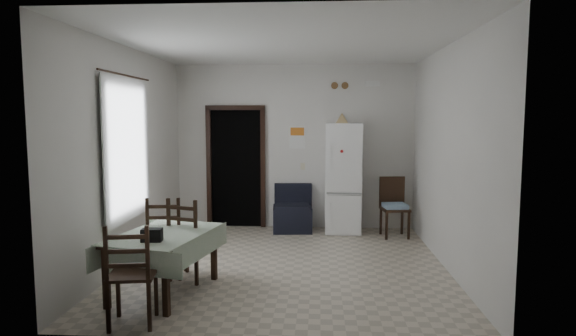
# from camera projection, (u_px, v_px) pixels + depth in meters

# --- Properties ---
(ground) EXTENTS (4.50, 4.50, 0.00)m
(ground) POSITION_uv_depth(u_px,v_px,m) (286.00, 264.00, 6.46)
(ground) COLOR beige
(ground) RESTS_ON ground
(ceiling) EXTENTS (4.20, 4.50, 0.02)m
(ceiling) POSITION_uv_depth(u_px,v_px,m) (285.00, 44.00, 6.16)
(ceiling) COLOR white
(ceiling) RESTS_ON ground
(wall_back) EXTENTS (4.20, 0.02, 2.90)m
(wall_back) POSITION_uv_depth(u_px,v_px,m) (294.00, 147.00, 8.54)
(wall_back) COLOR silver
(wall_back) RESTS_ON ground
(wall_front) EXTENTS (4.20, 0.02, 2.90)m
(wall_front) POSITION_uv_depth(u_px,v_px,m) (267.00, 178.00, 4.08)
(wall_front) COLOR silver
(wall_front) RESTS_ON ground
(wall_left) EXTENTS (0.02, 4.50, 2.90)m
(wall_left) POSITION_uv_depth(u_px,v_px,m) (130.00, 156.00, 6.45)
(wall_left) COLOR silver
(wall_left) RESTS_ON ground
(wall_right) EXTENTS (0.02, 4.50, 2.90)m
(wall_right) POSITION_uv_depth(u_px,v_px,m) (448.00, 158.00, 6.17)
(wall_right) COLOR silver
(wall_right) RESTS_ON ground
(doorway) EXTENTS (1.06, 0.52, 2.22)m
(doorway) POSITION_uv_depth(u_px,v_px,m) (238.00, 167.00, 8.86)
(doorway) COLOR black
(doorway) RESTS_ON ground
(window_recess) EXTENTS (0.10, 1.20, 1.60)m
(window_recess) POSITION_uv_depth(u_px,v_px,m) (120.00, 149.00, 6.24)
(window_recess) COLOR silver
(window_recess) RESTS_ON ground
(curtain) EXTENTS (0.02, 1.45, 1.85)m
(curtain) POSITION_uv_depth(u_px,v_px,m) (128.00, 150.00, 6.24)
(curtain) COLOR silver
(curtain) RESTS_ON ground
(curtain_rod) EXTENTS (0.02, 1.60, 0.02)m
(curtain_rod) POSITION_uv_depth(u_px,v_px,m) (126.00, 75.00, 6.14)
(curtain_rod) COLOR black
(curtain_rod) RESTS_ON ground
(calendar) EXTENTS (0.28, 0.02, 0.40)m
(calendar) POSITION_uv_depth(u_px,v_px,m) (297.00, 137.00, 8.51)
(calendar) COLOR white
(calendar) RESTS_ON ground
(calendar_image) EXTENTS (0.24, 0.01, 0.14)m
(calendar_image) POSITION_uv_depth(u_px,v_px,m) (297.00, 132.00, 8.50)
(calendar_image) COLOR orange
(calendar_image) RESTS_ON ground
(light_switch) EXTENTS (0.08, 0.02, 0.12)m
(light_switch) POSITION_uv_depth(u_px,v_px,m) (303.00, 166.00, 8.56)
(light_switch) COLOR beige
(light_switch) RESTS_ON ground
(vent_left) EXTENTS (0.12, 0.03, 0.12)m
(vent_left) POSITION_uv_depth(u_px,v_px,m) (335.00, 86.00, 8.37)
(vent_left) COLOR brown
(vent_left) RESTS_ON ground
(vent_right) EXTENTS (0.12, 0.03, 0.12)m
(vent_right) POSITION_uv_depth(u_px,v_px,m) (345.00, 86.00, 8.36)
(vent_right) COLOR brown
(vent_right) RESTS_ON ground
(emergency_light) EXTENTS (0.25, 0.07, 0.09)m
(emergency_light) POSITION_uv_depth(u_px,v_px,m) (372.00, 84.00, 8.30)
(emergency_light) COLOR white
(emergency_light) RESTS_ON ground
(fridge) EXTENTS (0.63, 0.63, 1.87)m
(fridge) POSITION_uv_depth(u_px,v_px,m) (344.00, 178.00, 8.22)
(fridge) COLOR white
(fridge) RESTS_ON ground
(tan_cone) EXTENTS (0.24, 0.24, 0.17)m
(tan_cone) POSITION_uv_depth(u_px,v_px,m) (342.00, 118.00, 8.13)
(tan_cone) COLOR tan
(tan_cone) RESTS_ON fridge
(navy_seat) EXTENTS (0.71, 0.69, 0.80)m
(navy_seat) POSITION_uv_depth(u_px,v_px,m) (292.00, 208.00, 8.34)
(navy_seat) COLOR black
(navy_seat) RESTS_ON ground
(corner_chair) EXTENTS (0.48, 0.48, 0.98)m
(corner_chair) POSITION_uv_depth(u_px,v_px,m) (395.00, 208.00, 7.91)
(corner_chair) COLOR black
(corner_chair) RESTS_ON ground
(dining_table) EXTENTS (1.12, 1.47, 0.69)m
(dining_table) POSITION_uv_depth(u_px,v_px,m) (165.00, 263.00, 5.37)
(dining_table) COLOR #9CAD94
(dining_table) RESTS_ON ground
(black_bag) EXTENTS (0.21, 0.14, 0.13)m
(black_bag) POSITION_uv_depth(u_px,v_px,m) (152.00, 235.00, 4.97)
(black_bag) COLOR black
(black_bag) RESTS_ON dining_table
(dining_chair_far_left) EXTENTS (0.47, 0.47, 1.01)m
(dining_chair_far_left) POSITION_uv_depth(u_px,v_px,m) (167.00, 236.00, 5.94)
(dining_chair_far_left) COLOR black
(dining_chair_far_left) RESTS_ON ground
(dining_chair_far_right) EXTENTS (0.54, 0.54, 1.01)m
(dining_chair_far_right) POSITION_uv_depth(u_px,v_px,m) (191.00, 238.00, 5.84)
(dining_chair_far_right) COLOR black
(dining_chair_far_right) RESTS_ON ground
(dining_chair_near_head) EXTENTS (0.49, 0.49, 0.99)m
(dining_chair_near_head) POSITION_uv_depth(u_px,v_px,m) (132.00, 273.00, 4.54)
(dining_chair_near_head) COLOR black
(dining_chair_near_head) RESTS_ON ground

